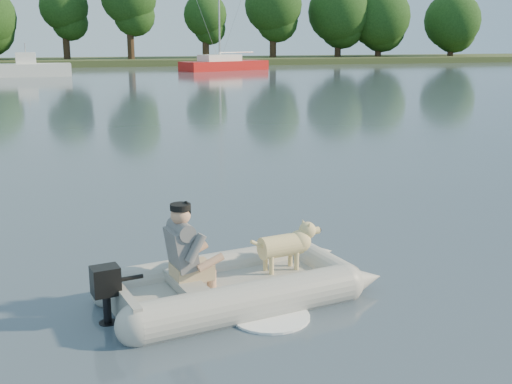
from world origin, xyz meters
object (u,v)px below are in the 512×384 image
object	(u,v)px
motorboat	(29,60)
sailboat	(224,65)
man	(183,245)
dinghy	(238,253)
dog	(281,250)

from	to	relation	value
motorboat	sailboat	xyz separation A→B (m)	(15.21, 4.42, -0.65)
motorboat	man	bearing A→B (deg)	-86.94
dinghy	sailboat	size ratio (longest dim) A/B	0.39
dinghy	dog	world-z (taller)	dinghy
dinghy	motorboat	xyz separation A→B (m)	(-4.36, 42.73, 0.61)
motorboat	sailboat	distance (m)	15.85
man	dog	xyz separation A→B (m)	(1.15, 0.22, -0.22)
sailboat	dinghy	bearing A→B (deg)	-126.12
sailboat	man	bearing A→B (deg)	-126.79
dinghy	sailboat	distance (m)	48.38
man	sailboat	size ratio (longest dim) A/B	0.09
dinghy	man	size ratio (longest dim) A/B	4.45
dinghy	man	xyz separation A→B (m)	(-0.60, -0.07, 0.17)
motorboat	sailboat	size ratio (longest dim) A/B	0.55
motorboat	sailboat	bearing A→B (deg)	14.25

